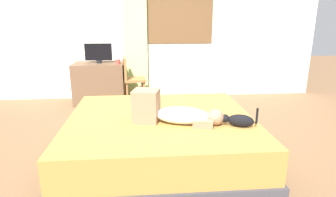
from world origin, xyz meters
TOP-DOWN VIEW (x-y plane):
  - ground_plane at (0.00, 0.00)m, footprint 16.00×16.00m
  - back_wall_with_window at (0.01, 2.54)m, footprint 6.40×0.14m
  - bed at (-0.03, -0.09)m, footprint 2.07×1.92m
  - person_lying at (0.09, -0.28)m, footprint 0.94×0.46m
  - cat at (0.74, -0.45)m, footprint 0.34×0.20m
  - desk at (-1.01, 2.14)m, footprint 0.90×0.56m
  - tv_monitor at (-1.00, 2.14)m, footprint 0.48×0.10m
  - cup at (-0.65, 2.01)m, footprint 0.08×0.08m
  - chair_by_desk at (-0.43, 1.98)m, footprint 0.42×0.42m
  - curtain_left at (-0.34, 2.42)m, footprint 0.44×0.06m

SIDE VIEW (x-z plane):
  - ground_plane at x=0.00m, z-range 0.00..0.00m
  - bed at x=-0.03m, z-range 0.00..0.48m
  - desk at x=-1.01m, z-range 0.00..0.74m
  - chair_by_desk at x=-0.43m, z-range 0.08..0.94m
  - cat at x=0.74m, z-range 0.45..0.66m
  - person_lying at x=0.09m, z-range 0.43..0.77m
  - cup at x=-0.65m, z-range 0.74..0.82m
  - tv_monitor at x=-1.00m, z-range 0.75..1.10m
  - curtain_left at x=-0.34m, z-range 0.00..2.68m
  - back_wall_with_window at x=0.01m, z-range 0.00..2.90m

